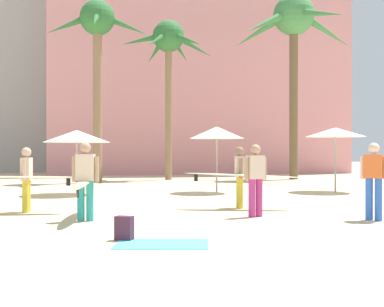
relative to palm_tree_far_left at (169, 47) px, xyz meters
name	(u,v)px	position (x,y,z in m)	size (l,w,h in m)	color
ground	(180,264)	(-2.17, -20.18, -7.06)	(120.00, 120.00, 0.00)	beige
hotel_pink	(193,49)	(3.12, 11.01, 2.15)	(20.17, 10.93, 18.43)	pink
palm_tree_far_left	(169,47)	(0.00, 0.00, 0.00)	(4.97, 4.42, 8.49)	#896B4C
palm_tree_left	(294,27)	(6.76, -0.58, 1.20)	(6.86, 7.10, 10.02)	brown
palm_tree_center	(97,36)	(-3.71, -1.73, 0.10)	(4.95, 5.01, 8.90)	#896B4C
cafe_umbrella_0	(335,132)	(5.26, -9.01, -4.82)	(2.24, 2.24, 2.42)	gray
cafe_umbrella_1	(217,133)	(0.80, -8.59, -4.85)	(2.04, 2.04, 2.44)	gray
cafe_umbrella_3	(77,136)	(-4.26, -8.64, -5.01)	(2.37, 2.37, 2.28)	gray
beach_towel	(162,244)	(-2.27, -18.70, -7.05)	(1.53, 0.96, 0.01)	#4CC6D6
backpack	(125,229)	(-2.87, -18.22, -6.86)	(0.35, 0.33, 0.42)	#432234
person_near_left	(26,177)	(-5.18, -13.89, -6.17)	(2.66, 0.86, 1.63)	gold
person_far_right	(241,175)	(0.34, -13.85, -6.16)	(3.08, 1.17, 1.65)	gold
person_mid_right	(86,178)	(-3.64, -15.53, -6.13)	(0.61, 2.85, 1.73)	teal
person_mid_left	(255,177)	(0.25, -15.54, -6.13)	(0.60, 0.33, 1.70)	#B7337F
person_far_left	(374,178)	(2.65, -16.58, -6.11)	(0.51, 0.48, 1.72)	blue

